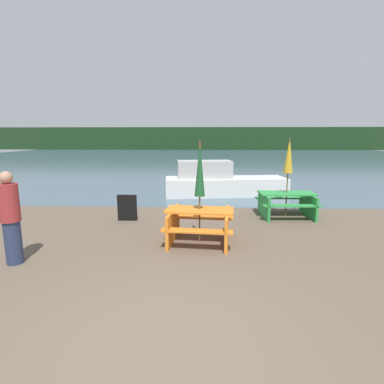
{
  "coord_description": "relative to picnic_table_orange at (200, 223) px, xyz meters",
  "views": [
    {
      "loc": [
        0.44,
        -3.03,
        2.39
      ],
      "look_at": [
        0.1,
        5.25,
        0.85
      ],
      "focal_mm": 28.0,
      "sensor_mm": 36.0,
      "label": 1
    }
  ],
  "objects": [
    {
      "name": "umbrella_gold",
      "position": [
        2.58,
        2.33,
        1.36
      ],
      "size": [
        0.27,
        0.27,
        2.36
      ],
      "color": "brown",
      "rests_on": "ground_plane"
    },
    {
      "name": "boat",
      "position": [
        0.79,
        5.65,
        0.07
      ],
      "size": [
        5.06,
        2.03,
        1.42
      ],
      "rotation": [
        0.0,
        0.0,
        0.12
      ],
      "color": "silver",
      "rests_on": "water"
    },
    {
      "name": "picnic_table_green",
      "position": [
        2.58,
        2.33,
        -0.01
      ],
      "size": [
        1.66,
        1.43,
        0.74
      ],
      "rotation": [
        0.0,
        0.0,
        0.03
      ],
      "color": "green",
      "rests_on": "ground_plane"
    },
    {
      "name": "person",
      "position": [
        -3.51,
        -1.32,
        0.43
      ],
      "size": [
        0.35,
        0.35,
        1.77
      ],
      "color": "#283351",
      "rests_on": "ground_plane"
    },
    {
      "name": "far_treeline",
      "position": [
        -0.34,
        48.38,
        1.54
      ],
      "size": [
        80.0,
        1.6,
        4.0
      ],
      "color": "#193319",
      "rests_on": "water"
    },
    {
      "name": "picnic_table_orange",
      "position": [
        0.0,
        0.0,
        0.0
      ],
      "size": [
        1.64,
        1.51,
        0.77
      ],
      "rotation": [
        0.0,
        0.0,
        -0.09
      ],
      "color": "orange",
      "rests_on": "ground_plane"
    },
    {
      "name": "ground_plane",
      "position": [
        -0.34,
        -3.56,
        -0.46
      ],
      "size": [
        60.0,
        60.0,
        0.0
      ],
      "primitive_type": "plane",
      "color": "brown"
    },
    {
      "name": "umbrella_darkgreen",
      "position": [
        -0.0,
        0.0,
        1.21
      ],
      "size": [
        0.23,
        0.23,
        2.3
      ],
      "color": "brown",
      "rests_on": "ground_plane"
    },
    {
      "name": "water",
      "position": [
        -0.34,
        28.38,
        -0.46
      ],
      "size": [
        60.0,
        50.0,
        0.0
      ],
      "color": "#425B6B",
      "rests_on": "ground_plane"
    },
    {
      "name": "signboard",
      "position": [
        -2.11,
        1.7,
        -0.08
      ],
      "size": [
        0.55,
        0.08,
        0.75
      ],
      "color": "black",
      "rests_on": "ground_plane"
    }
  ]
}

